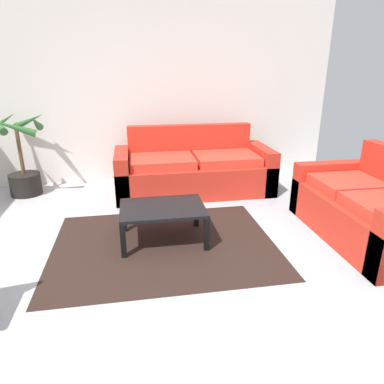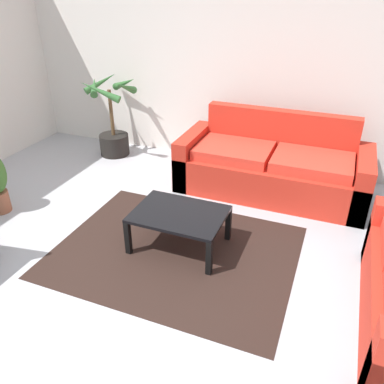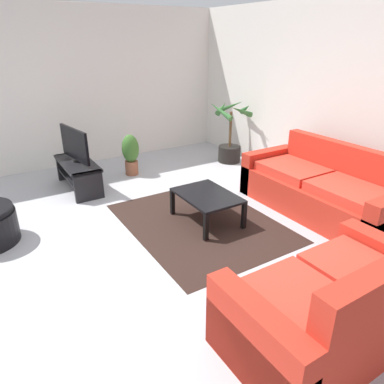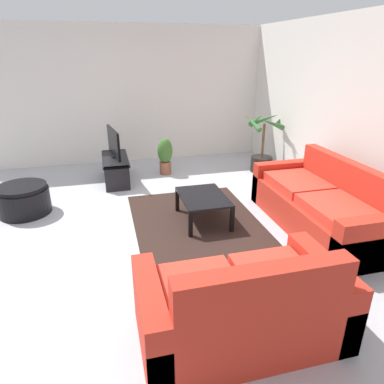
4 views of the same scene
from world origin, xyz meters
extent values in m
plane|color=#B2B2B7|center=(0.00, 0.00, 0.00)|extent=(6.60, 6.60, 0.00)
cube|color=silver|center=(0.00, 3.00, 1.35)|extent=(6.00, 0.06, 2.70)
cube|color=red|center=(0.74, 2.25, 0.21)|extent=(2.16, 0.90, 0.42)
cube|color=red|center=(0.74, 2.62, 0.66)|extent=(1.80, 0.16, 0.48)
cube|color=red|center=(-0.25, 2.25, 0.31)|extent=(0.18, 0.90, 0.62)
cube|color=red|center=(1.73, 2.25, 0.31)|extent=(0.18, 0.90, 0.62)
cube|color=red|center=(0.29, 2.20, 0.48)|extent=(0.86, 0.66, 0.12)
cube|color=red|center=(1.19, 2.20, 0.48)|extent=(0.86, 0.66, 0.12)
cube|color=red|center=(2.25, 0.56, 0.21)|extent=(0.90, 1.64, 0.42)
cube|color=red|center=(2.25, 1.29, 0.31)|extent=(0.90, 0.18, 0.62)
cube|color=red|center=(2.20, 0.88, 0.48)|extent=(0.66, 0.60, 0.12)
cube|color=black|center=(0.17, 0.85, 0.36)|extent=(0.84, 0.61, 0.03)
cube|color=black|center=(-0.22, 0.57, 0.17)|extent=(0.05, 0.05, 0.34)
cube|color=black|center=(0.57, 0.57, 0.17)|extent=(0.05, 0.05, 0.34)
cube|color=black|center=(-0.22, 1.13, 0.17)|extent=(0.05, 0.05, 0.34)
cube|color=black|center=(0.57, 1.13, 0.17)|extent=(0.05, 0.05, 0.34)
cube|color=black|center=(0.17, 0.75, 0.00)|extent=(2.20, 1.70, 0.01)
cylinder|color=black|center=(-1.59, 2.55, 0.15)|extent=(0.41, 0.41, 0.30)
cylinder|color=brown|center=(-1.59, 2.55, 0.62)|extent=(0.05, 0.05, 0.64)
cone|color=#326731|center=(-1.34, 2.57, 0.99)|extent=(0.14, 0.52, 0.28)
cone|color=#326731|center=(-1.48, 2.78, 0.99)|extent=(0.51, 0.31, 0.28)
cone|color=#326731|center=(-1.80, 2.68, 0.99)|extent=(0.35, 0.48, 0.27)
cone|color=#326731|center=(-1.55, 2.28, 0.99)|extent=(0.56, 0.19, 0.29)
camera|label=1|loc=(-0.08, -2.35, 1.69)|focal=32.38mm
camera|label=2|loc=(1.41, -1.92, 2.26)|focal=36.38mm
camera|label=3|loc=(3.50, -1.43, 2.16)|focal=33.22mm
camera|label=4|loc=(4.31, -0.37, 2.20)|focal=32.24mm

